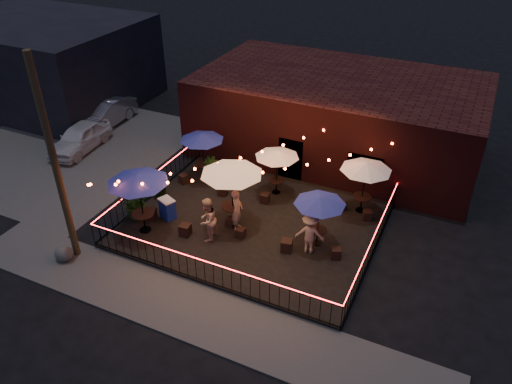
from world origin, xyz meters
TOP-DOWN VIEW (x-y plane):
  - ground at (0.00, 0.00)m, footprint 110.00×110.00m
  - patio at (0.00, 2.00)m, footprint 10.00×8.00m
  - sidewalk at (0.00, -3.25)m, footprint 18.00×2.50m
  - parking_lot at (-12.00, 4.00)m, footprint 11.00×12.00m
  - brick_building at (1.00, 9.99)m, footprint 14.00×8.00m
  - background_building at (-18.00, 9.00)m, footprint 12.00×9.00m
  - utility_pole at (-5.40, -2.60)m, footprint 0.26×0.26m
  - fence_front at (0.00, -2.00)m, footprint 10.00×0.04m
  - fence_left at (-5.00, 2.00)m, footprint 0.04×8.00m
  - fence_right at (5.00, 2.00)m, footprint 0.04×8.00m
  - festoon_lights at (-1.01, 1.70)m, footprint 10.02×8.72m
  - cafe_table_0 at (-3.80, -0.35)m, footprint 3.12×3.12m
  - cafe_table_1 at (-3.80, 4.42)m, footprint 2.09×2.09m
  - cafe_table_2 at (-0.78, 1.64)m, footprint 2.53×2.53m
  - cafe_table_3 at (-0.08, 4.57)m, footprint 2.26×2.26m
  - cafe_table_4 at (2.84, 1.83)m, footprint 2.58×2.58m
  - cafe_table_5 at (3.80, 4.80)m, footprint 2.86×2.86m
  - bistro_chair_0 at (-4.03, 0.43)m, footprint 0.50×0.50m
  - bistro_chair_1 at (-2.14, 0.10)m, footprint 0.45×0.45m
  - bistro_chair_2 at (-4.35, 3.48)m, footprint 0.46×0.46m
  - bistro_chair_3 at (-2.21, 3.39)m, footprint 0.52×0.52m
  - bistro_chair_4 at (-0.76, 1.39)m, footprint 0.34×0.34m
  - bistro_chair_5 at (-0.06, 0.91)m, footprint 0.35×0.35m
  - bistro_chair_6 at (-0.21, 3.61)m, footprint 0.41×0.41m
  - bistro_chair_7 at (1.53, 4.26)m, footprint 0.48×0.48m
  - bistro_chair_8 at (1.93, 0.91)m, footprint 0.51×0.51m
  - bistro_chair_9 at (3.78, 1.32)m, footprint 0.48×0.48m
  - bistro_chair_10 at (3.01, 4.57)m, footprint 0.40×0.40m
  - bistro_chair_11 at (4.21, 4.28)m, footprint 0.45×0.45m
  - patron_a at (-0.42, 1.36)m, footprint 0.61×0.77m
  - patron_b at (-1.17, 0.25)m, footprint 0.74×0.94m
  - patron_c at (2.72, 1.25)m, footprint 1.22×0.85m
  - potted_shrub_a at (-4.60, 0.29)m, footprint 1.52×1.38m
  - potted_shrub_b at (-4.60, 2.04)m, footprint 0.88×0.74m
  - potted_shrub_c at (-3.27, 4.13)m, footprint 0.80×0.80m
  - cooler at (-3.45, 0.81)m, footprint 0.82×0.72m
  - boulder at (-5.58, -3.07)m, footprint 1.00×0.93m
  - car_white at (-11.26, 4.24)m, footprint 2.03×4.19m
  - car_silver at (-12.03, 7.05)m, footprint 1.74×4.65m

SIDE VIEW (x-z plane):
  - ground at x=0.00m, z-range 0.00..0.00m
  - parking_lot at x=-12.00m, z-range 0.00..0.02m
  - sidewalk at x=0.00m, z-range 0.00..0.05m
  - patio at x=0.00m, z-range 0.00..0.15m
  - boulder at x=-5.58m, z-range 0.00..0.64m
  - bistro_chair_4 at x=-0.76m, z-range 0.15..0.55m
  - bistro_chair_10 at x=3.01m, z-range 0.15..0.55m
  - bistro_chair_11 at x=4.21m, z-range 0.15..0.55m
  - bistro_chair_5 at x=-0.06m, z-range 0.15..0.56m
  - bistro_chair_9 at x=3.78m, z-range 0.15..0.58m
  - bistro_chair_2 at x=-4.35m, z-range 0.15..0.58m
  - bistro_chair_6 at x=-0.21m, z-range 0.15..0.59m
  - bistro_chair_7 at x=1.53m, z-range 0.15..0.60m
  - bistro_chair_0 at x=-4.03m, z-range 0.15..0.62m
  - bistro_chair_1 at x=-2.14m, z-range 0.15..0.64m
  - bistro_chair_8 at x=1.93m, z-range 0.15..0.65m
  - bistro_chair_3 at x=-2.21m, z-range 0.15..0.65m
  - cooler at x=-3.45m, z-range 0.16..1.06m
  - fence_front at x=0.00m, z-range 0.14..1.18m
  - fence_left at x=-5.00m, z-range 0.14..1.18m
  - fence_right at x=5.00m, z-range 0.14..1.18m
  - car_white at x=-11.26m, z-range 0.00..1.38m
  - car_silver at x=-12.03m, z-range 0.00..1.52m
  - potted_shrub_c at x=-3.27m, z-range 0.15..1.43m
  - potted_shrub_a at x=-4.60m, z-range 0.15..1.61m
  - potted_shrub_b at x=-4.60m, z-range 0.15..1.65m
  - patron_c at x=2.72m, z-range 0.15..1.86m
  - patron_a at x=-0.42m, z-range 0.15..1.99m
  - patron_b at x=-1.17m, z-range 0.15..2.03m
  - brick_building at x=1.00m, z-range 0.00..4.00m
  - cafe_table_3 at x=-0.08m, z-range 1.05..3.22m
  - cafe_table_4 at x=2.84m, z-range 1.06..3.26m
  - cafe_table_1 at x=-3.80m, z-range 1.09..3.37m
  - cafe_table_5 at x=3.80m, z-range 1.13..3.51m
  - background_building at x=-18.00m, z-range 0.00..5.00m
  - festoon_lights at x=-1.01m, z-range 1.86..3.18m
  - cafe_table_0 at x=-3.80m, z-range 1.26..3.95m
  - cafe_table_2 at x=-0.78m, z-range 1.30..4.07m
  - utility_pole at x=-5.40m, z-range 0.00..8.00m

